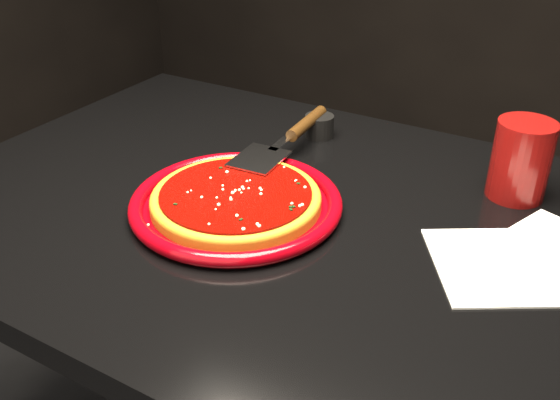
# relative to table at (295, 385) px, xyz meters

# --- Properties ---
(table) EXTENTS (1.20, 0.80, 0.75)m
(table) POSITION_rel_table_xyz_m (0.00, 0.00, 0.00)
(table) COLOR black
(table) RESTS_ON floor
(plate) EXTENTS (0.37, 0.37, 0.02)m
(plate) POSITION_rel_table_xyz_m (-0.08, -0.05, 0.39)
(plate) COLOR #6F0208
(plate) RESTS_ON table
(pizza_crust) EXTENTS (0.30, 0.30, 0.01)m
(pizza_crust) POSITION_rel_table_xyz_m (-0.08, -0.05, 0.39)
(pizza_crust) COLOR #8E5E14
(pizza_crust) RESTS_ON plate
(pizza_crust_rim) EXTENTS (0.30, 0.30, 0.02)m
(pizza_crust_rim) POSITION_rel_table_xyz_m (-0.08, -0.05, 0.40)
(pizza_crust_rim) COLOR #8E5E14
(pizza_crust_rim) RESTS_ON plate
(pizza_sauce) EXTENTS (0.26, 0.26, 0.01)m
(pizza_sauce) POSITION_rel_table_xyz_m (-0.08, -0.05, 0.40)
(pizza_sauce) COLOR #740400
(pizza_sauce) RESTS_ON plate
(parmesan_dusting) EXTENTS (0.22, 0.22, 0.01)m
(parmesan_dusting) POSITION_rel_table_xyz_m (-0.08, -0.05, 0.41)
(parmesan_dusting) COLOR beige
(parmesan_dusting) RESTS_ON plate
(basil_flecks) EXTENTS (0.20, 0.20, 0.00)m
(basil_flecks) POSITION_rel_table_xyz_m (-0.08, -0.05, 0.41)
(basil_flecks) COLOR black
(basil_flecks) RESTS_ON plate
(pizza_server) EXTENTS (0.11, 0.33, 0.02)m
(pizza_server) POSITION_rel_table_xyz_m (-0.10, 0.14, 0.42)
(pizza_server) COLOR silver
(pizza_server) RESTS_ON plate
(cup) EXTENTS (0.09, 0.09, 0.13)m
(cup) POSITION_rel_table_xyz_m (0.27, 0.22, 0.44)
(cup) COLOR maroon
(cup) RESTS_ON table
(napkin_a) EXTENTS (0.24, 0.24, 0.00)m
(napkin_a) POSITION_rel_table_xyz_m (0.30, 0.01, 0.38)
(napkin_a) COLOR white
(napkin_a) RESTS_ON table
(napkin_b) EXTENTS (0.16, 0.16, 0.00)m
(napkin_b) POSITION_rel_table_xyz_m (0.35, 0.11, 0.38)
(napkin_b) COLOR white
(napkin_b) RESTS_ON table
(ramekin) EXTENTS (0.06, 0.06, 0.04)m
(ramekin) POSITION_rel_table_xyz_m (-0.10, 0.26, 0.40)
(ramekin) COLOR black
(ramekin) RESTS_ON table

